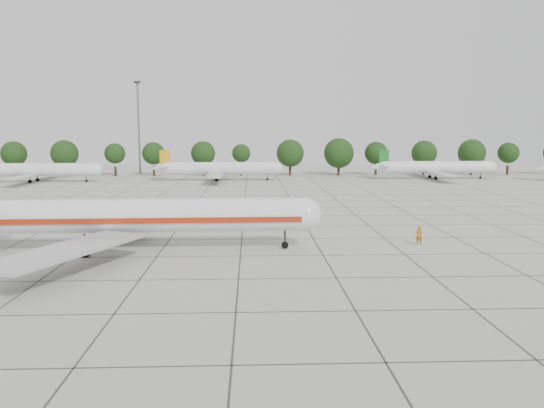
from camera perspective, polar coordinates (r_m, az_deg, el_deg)
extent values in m
plane|color=#B0B1A9|center=(59.05, -3.27, -3.81)|extent=(260.00, 260.00, 0.00)
cube|color=#383838|center=(73.80, -3.08, -1.45)|extent=(170.00, 170.00, 0.02)
cylinder|color=silver|center=(54.86, -15.78, -1.22)|extent=(36.65, 4.01, 3.35)
sphere|color=silver|center=(53.95, 3.56, -1.08)|extent=(3.35, 3.35, 3.35)
cube|color=#9E250E|center=(56.54, -15.41, -1.20)|extent=(35.57, 0.70, 0.56)
cube|color=#9E250E|center=(53.27, -16.16, -1.77)|extent=(35.57, 0.70, 0.56)
cube|color=#B7BABC|center=(64.45, -16.21, -1.15)|extent=(10.89, 15.75, 0.30)
cube|color=#B7BABC|center=(47.09, -21.14, -4.62)|extent=(10.47, 15.83, 0.30)
cylinder|color=black|center=(54.21, 1.39, -3.81)|extent=(0.21, 0.21, 1.93)
cylinder|color=black|center=(54.34, 1.39, -4.44)|extent=(0.72, 0.30, 0.71)
cylinder|color=black|center=(58.49, -18.07, -2.98)|extent=(0.25, 0.25, 1.83)
cylinder|color=black|center=(58.64, -18.04, -3.76)|extent=(1.03, 0.63, 1.02)
cylinder|color=black|center=(53.49, -19.50, -4.04)|extent=(0.25, 0.25, 1.83)
cylinder|color=black|center=(53.66, -19.46, -4.89)|extent=(1.03, 0.63, 1.02)
imported|color=#B8620A|center=(58.15, 15.52, -3.26)|extent=(0.76, 0.52, 2.01)
cylinder|color=silver|center=(135.61, -23.91, 3.41)|extent=(27.20, 3.00, 3.00)
cube|color=#B7BABC|center=(136.07, -24.28, 2.90)|extent=(3.50, 27.20, 0.25)
cylinder|color=black|center=(138.21, -23.91, 2.40)|extent=(0.80, 0.45, 0.80)
cylinder|color=black|center=(134.15, -24.59, 2.22)|extent=(0.80, 0.45, 0.80)
cylinder|color=silver|center=(128.80, -5.51, 3.85)|extent=(27.20, 3.00, 3.00)
cube|color=#B7BABC|center=(128.95, -5.94, 3.31)|extent=(3.50, 27.20, 0.25)
cube|color=orange|center=(130.09, -11.46, 4.91)|extent=(2.40, 0.25, 3.60)
cylinder|color=black|center=(131.25, -5.87, 2.78)|extent=(0.80, 0.45, 0.80)
cylinder|color=black|center=(126.88, -6.00, 2.60)|extent=(0.80, 0.45, 0.80)
cylinder|color=silver|center=(138.90, 17.33, 3.82)|extent=(27.20, 3.00, 3.00)
cube|color=#B7BABC|center=(138.65, 16.92, 3.33)|extent=(3.50, 27.20, 0.25)
cube|color=#176720|center=(134.84, 11.97, 5.00)|extent=(2.40, 0.25, 3.60)
cylinder|color=black|center=(140.83, 16.60, 2.84)|extent=(0.80, 0.45, 0.80)
cylinder|color=black|center=(136.69, 17.20, 2.67)|extent=(0.80, 0.45, 0.80)
cylinder|color=#332114|center=(156.27, -25.91, 3.15)|extent=(0.70, 0.70, 2.50)
sphere|color=black|center=(156.01, -26.01, 4.89)|extent=(6.57, 6.57, 6.57)
cylinder|color=#332114|center=(151.47, -21.33, 3.28)|extent=(0.70, 0.70, 2.50)
sphere|color=black|center=(151.21, -21.42, 5.07)|extent=(7.15, 7.15, 7.15)
cylinder|color=#332114|center=(147.71, -16.48, 3.39)|extent=(0.70, 0.70, 2.50)
sphere|color=black|center=(147.44, -16.55, 5.23)|extent=(5.43, 5.43, 5.43)
cylinder|color=#332114|center=(145.55, -12.58, 3.46)|extent=(0.70, 0.70, 2.50)
sphere|color=black|center=(145.28, -12.63, 5.33)|extent=(5.99, 5.99, 5.99)
cylinder|color=#332114|center=(143.79, -7.39, 3.53)|extent=(0.70, 0.70, 2.50)
sphere|color=black|center=(143.52, -7.42, 5.43)|extent=(6.50, 6.50, 6.50)
cylinder|color=#332114|center=(143.25, -3.32, 3.57)|extent=(0.70, 0.70, 2.50)
sphere|color=black|center=(142.97, -3.33, 5.47)|extent=(4.93, 4.93, 4.93)
cylinder|color=#332114|center=(143.62, 1.96, 3.59)|extent=(0.70, 0.70, 2.50)
sphere|color=black|center=(143.35, 1.97, 5.48)|extent=(7.40, 7.40, 7.40)
cylinder|color=#332114|center=(145.20, 7.17, 3.58)|extent=(0.70, 0.70, 2.50)
sphere|color=black|center=(144.92, 7.20, 5.45)|extent=(8.08, 8.08, 8.08)
cylinder|color=#332114|center=(147.21, 11.09, 3.55)|extent=(0.70, 0.70, 2.50)
sphere|color=black|center=(146.95, 11.14, 5.40)|extent=(6.17, 6.17, 6.17)
cylinder|color=#332114|center=(150.81, 15.98, 3.50)|extent=(0.70, 0.70, 2.50)
sphere|color=black|center=(150.55, 16.05, 5.30)|extent=(6.82, 6.82, 6.82)
cylinder|color=#332114|center=(155.44, 20.61, 3.42)|extent=(0.70, 0.70, 2.50)
sphere|color=black|center=(155.19, 20.70, 5.17)|extent=(7.44, 7.44, 7.44)
cylinder|color=#332114|center=(159.68, 23.99, 3.35)|extent=(0.70, 0.70, 2.50)
sphere|color=black|center=(159.43, 24.08, 5.05)|extent=(5.66, 5.66, 5.66)
cylinder|color=slate|center=(153.01, -14.14, 7.84)|extent=(0.56, 0.56, 25.00)
cube|color=black|center=(153.58, -14.30, 12.58)|extent=(1.60, 1.60, 0.50)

